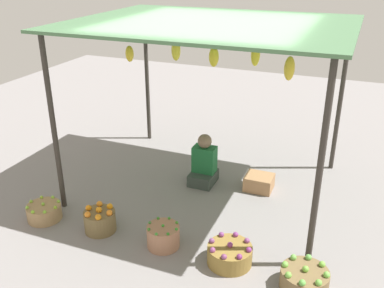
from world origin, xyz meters
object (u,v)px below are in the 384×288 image
object	(u,v)px
basket_limes	(44,212)
basket_oranges	(100,220)
basket_purple_onions	(230,254)
basket_green_apples	(304,279)
vendor_person	(204,165)
basket_green_chilies	(163,236)
wooden_crate_near_vendor	(259,182)

from	to	relation	value
basket_limes	basket_oranges	distance (m)	0.83
basket_oranges	basket_purple_onions	distance (m)	1.70
basket_purple_onions	basket_green_apples	world-z (taller)	basket_green_apples
basket_limes	basket_purple_onions	world-z (taller)	basket_purple_onions
basket_limes	basket_green_apples	size ratio (longest dim) A/B	0.88
basket_oranges	basket_purple_onions	bearing A→B (deg)	0.21
basket_oranges	basket_green_apples	size ratio (longest dim) A/B	0.79
vendor_person	basket_green_chilies	distance (m)	1.67
basket_oranges	basket_green_chilies	xyz separation A→B (m)	(0.87, 0.01, -0.01)
basket_green_chilies	basket_purple_onions	world-z (taller)	basket_green_chilies
vendor_person	basket_green_chilies	size ratio (longest dim) A/B	2.00
basket_green_chilies	wooden_crate_near_vendor	xyz separation A→B (m)	(0.73, 1.77, -0.03)
basket_green_chilies	basket_oranges	bearing A→B (deg)	-179.46
basket_limes	basket_purple_onions	xyz separation A→B (m)	(2.53, 0.06, 0.01)
basket_green_chilies	wooden_crate_near_vendor	bearing A→B (deg)	67.66
basket_oranges	wooden_crate_near_vendor	bearing A→B (deg)	47.94
basket_oranges	wooden_crate_near_vendor	distance (m)	2.39
basket_oranges	basket_green_apples	world-z (taller)	basket_oranges
basket_purple_onions	basket_green_apples	xyz separation A→B (m)	(0.84, -0.09, 0.00)
wooden_crate_near_vendor	vendor_person	bearing A→B (deg)	-172.48
basket_green_apples	wooden_crate_near_vendor	bearing A→B (deg)	116.78
basket_limes	basket_green_apples	xyz separation A→B (m)	(3.37, -0.04, 0.01)
vendor_person	basket_purple_onions	bearing A→B (deg)	-60.67
basket_green_chilies	basket_limes	bearing A→B (deg)	-177.96
basket_limes	basket_green_apples	world-z (taller)	basket_green_apples
basket_oranges	basket_green_chilies	world-z (taller)	basket_oranges
vendor_person	wooden_crate_near_vendor	world-z (taller)	vendor_person
basket_limes	basket_oranges	size ratio (longest dim) A/B	1.12
basket_limes	basket_green_apples	bearing A→B (deg)	-0.61
basket_green_chilies	basket_green_apples	size ratio (longest dim) A/B	0.78
basket_limes	wooden_crate_near_vendor	world-z (taller)	basket_limes
basket_green_apples	wooden_crate_near_vendor	world-z (taller)	basket_green_apples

